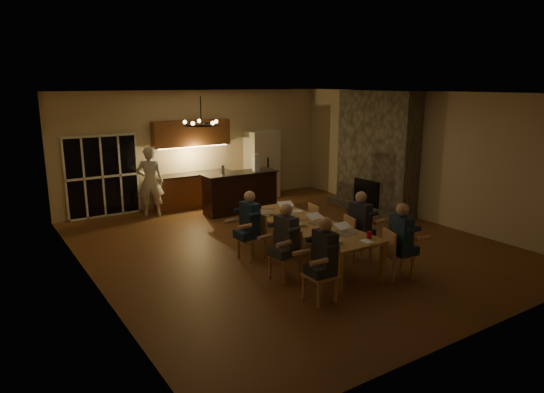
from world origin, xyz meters
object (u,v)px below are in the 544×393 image
(chandelier, at_px, (201,125))
(laptop_f, at_px, (288,206))
(refrigerator, at_px, (262,164))
(plate_near, at_px, (342,228))
(laptop_a, at_px, (331,235))
(chair_left_far, at_px, (251,237))
(person_left_mid, at_px, (286,242))
(standing_person, at_px, (150,182))
(dining_table, at_px, (306,242))
(person_left_far, at_px, (250,226))
(mug_back, at_px, (268,214))
(person_right_mid, at_px, (360,226))
(laptop_c, at_px, (296,220))
(mug_front, at_px, (320,227))
(bar_bottle, at_px, (223,170))
(plate_left, at_px, (321,237))
(redcup_mid, at_px, (280,219))
(laptop_d, at_px, (319,218))
(bar_island, at_px, (240,192))
(plate_far, at_px, (297,211))
(bar_blender, at_px, (256,163))
(laptop_b, at_px, (347,228))
(person_right_near, at_px, (401,241))
(chair_left_mid, at_px, (285,255))
(chair_right_far, at_px, (322,224))
(person_left_near, at_px, (325,259))
(laptop_e, at_px, (266,208))
(can_silver, at_px, (330,228))
(chair_right_mid, at_px, (358,238))
(redcup_near, at_px, (369,235))
(chair_right_near, at_px, (398,254))
(chair_left_near, at_px, (320,275))
(can_cola, at_px, (260,207))
(mug_mid, at_px, (292,214))

(chandelier, bearing_deg, laptop_f, 23.22)
(refrigerator, height_order, plate_near, refrigerator)
(laptop_a, bearing_deg, refrigerator, -86.53)
(chair_left_far, xyz_separation_m, person_left_mid, (-0.00, -1.20, 0.24))
(standing_person, height_order, laptop_a, standing_person)
(dining_table, xyz_separation_m, person_left_far, (-0.89, 0.65, 0.31))
(person_left_mid, relative_size, mug_back, 13.80)
(person_right_mid, bearing_deg, laptop_c, 56.06)
(chair_left_far, distance_m, mug_front, 1.43)
(bar_bottle, bearing_deg, plate_left, -96.28)
(redcup_mid, bearing_deg, person_left_mid, -118.03)
(person_left_far, xyz_separation_m, laptop_d, (1.08, -0.77, 0.17))
(bar_island, bearing_deg, mug_front, -99.37)
(person_right_mid, bearing_deg, plate_far, 12.63)
(bar_blender, bearing_deg, laptop_b, -100.10)
(person_right_near, bearing_deg, plate_left, 63.21)
(chair_left_mid, distance_m, laptop_d, 1.22)
(dining_table, relative_size, chair_right_far, 3.64)
(chair_left_far, bearing_deg, person_left_near, -10.09)
(dining_table, relative_size, laptop_a, 10.12)
(bar_blender, bearing_deg, laptop_a, -105.35)
(redcup_mid, bearing_deg, refrigerator, 61.97)
(mug_front, xyz_separation_m, mug_back, (-0.32, 1.29, 0.00))
(refrigerator, relative_size, standing_person, 1.09)
(person_right_mid, distance_m, laptop_d, 0.83)
(laptop_a, distance_m, redcup_mid, 1.46)
(laptop_e, height_order, mug_back, laptop_e)
(laptop_c, xyz_separation_m, redcup_mid, (-0.12, 0.36, -0.05))
(person_left_far, relative_size, can_silver, 11.50)
(chair_left_far, height_order, mug_front, chair_left_far)
(chandelier, xyz_separation_m, laptop_d, (2.37, -0.07, -1.89))
(bar_island, height_order, person_right_near, person_right_near)
(chair_right_mid, distance_m, person_right_near, 1.14)
(plate_left, bearing_deg, person_left_mid, 153.49)
(dining_table, bearing_deg, mug_front, -96.01)
(laptop_c, relative_size, redcup_near, 2.67)
(chandelier, distance_m, plate_far, 3.34)
(mug_back, bearing_deg, laptop_c, -82.15)
(chair_left_far, height_order, chair_right_near, same)
(mug_back, height_order, bar_bottle, bar_bottle)
(chair_right_far, height_order, person_left_near, person_left_near)
(chair_left_near, distance_m, redcup_near, 1.36)
(plate_near, bearing_deg, laptop_c, 134.59)
(chair_left_mid, height_order, person_left_mid, person_left_mid)
(can_cola, bearing_deg, chair_right_far, -34.59)
(chair_right_mid, distance_m, laptop_b, 0.89)
(chair_left_near, xyz_separation_m, person_right_near, (1.75, -0.05, 0.24))
(person_left_near, distance_m, laptop_a, 0.75)
(mug_mid, relative_size, bar_bottle, 0.42)
(redcup_near, xyz_separation_m, plate_left, (-0.68, 0.50, -0.05))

